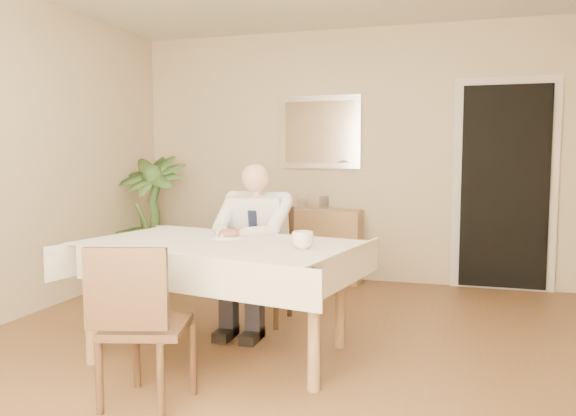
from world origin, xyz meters
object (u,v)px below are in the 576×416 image
(coffee_mug, at_px, (303,240))
(sideboard, at_px, (316,245))
(chair_far, at_px, (264,256))
(seated_man, at_px, (252,238))
(chair_near, at_px, (139,318))
(dining_table, at_px, (220,255))
(potted_palm, at_px, (151,218))

(coffee_mug, height_order, sideboard, coffee_mug)
(coffee_mug, distance_m, sideboard, 2.52)
(chair_far, bearing_deg, sideboard, 86.99)
(chair_far, xyz_separation_m, seated_man, (0.00, -0.29, 0.19))
(chair_near, xyz_separation_m, seated_man, (0.08, 1.45, 0.21))
(dining_table, xyz_separation_m, chair_near, (-0.08, -0.86, -0.18))
(dining_table, bearing_deg, chair_far, 101.34)
(seated_man, bearing_deg, chair_near, -93.06)
(chair_far, bearing_deg, chair_near, -92.47)
(dining_table, distance_m, potted_palm, 2.46)
(dining_table, relative_size, potted_palm, 1.47)
(sideboard, bearing_deg, seated_man, -91.41)
(chair_near, relative_size, seated_man, 0.69)
(chair_far, relative_size, coffee_mug, 6.74)
(dining_table, bearing_deg, seated_man, 101.34)
(chair_far, distance_m, sideboard, 1.44)
(chair_near, distance_m, coffee_mug, 1.05)
(dining_table, relative_size, coffee_mug, 14.32)
(potted_palm, bearing_deg, coffee_mug, -42.47)
(dining_table, height_order, coffee_mug, coffee_mug)
(coffee_mug, relative_size, sideboard, 0.14)
(chair_near, xyz_separation_m, sideboard, (0.16, 3.17, -0.11))
(chair_far, bearing_deg, coffee_mug, -59.48)
(chair_near, xyz_separation_m, potted_palm, (-1.51, 2.74, 0.17))
(dining_table, relative_size, chair_near, 2.21)
(chair_far, xyz_separation_m, coffee_mug, (0.59, -1.00, 0.30))
(potted_palm, bearing_deg, sideboard, 14.65)
(coffee_mug, xyz_separation_m, potted_palm, (-2.18, 1.99, -0.15))
(dining_table, distance_m, sideboard, 2.33)
(dining_table, bearing_deg, chair_near, -83.83)
(chair_far, distance_m, coffee_mug, 1.19)
(chair_near, height_order, sideboard, chair_near)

